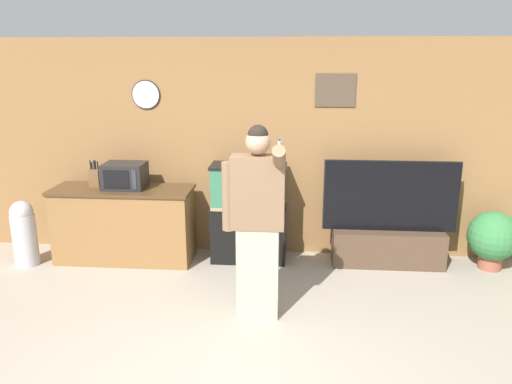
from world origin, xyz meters
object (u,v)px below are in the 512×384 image
object	(u,v)px
knife_block	(95,177)
aquarium_on_stand	(249,213)
person_standing	(257,221)
potted_plant	(493,237)
counter_island	(124,224)
trash_bin	(24,232)
tv_on_stand	(388,235)
microwave	(125,176)

from	to	relation	value
knife_block	aquarium_on_stand	bearing A→B (deg)	2.22
knife_block	aquarium_on_stand	xyz separation A→B (m)	(1.82, 0.07, -0.42)
knife_block	person_standing	bearing A→B (deg)	-32.19
knife_block	potted_plant	world-z (taller)	knife_block
counter_island	potted_plant	distance (m)	4.30
counter_island	trash_bin	bearing A→B (deg)	-167.77
tv_on_stand	knife_block	bearing A→B (deg)	-179.10
counter_island	tv_on_stand	world-z (taller)	tv_on_stand
person_standing	counter_island	bearing A→B (deg)	144.21
knife_block	tv_on_stand	size ratio (longest dim) A/B	0.20
aquarium_on_stand	knife_block	bearing A→B (deg)	-177.78
aquarium_on_stand	counter_island	bearing A→B (deg)	-175.04
counter_island	microwave	world-z (taller)	microwave
person_standing	potted_plant	size ratio (longest dim) A/B	2.66
trash_bin	microwave	bearing A→B (deg)	12.98
person_standing	potted_plant	distance (m)	2.98
potted_plant	microwave	bearing A→B (deg)	-179.25
microwave	aquarium_on_stand	size ratio (longest dim) A/B	0.40
counter_island	trash_bin	size ratio (longest dim) A/B	2.11
knife_block	aquarium_on_stand	world-z (taller)	knife_block
knife_block	microwave	bearing A→B (deg)	-5.12
aquarium_on_stand	tv_on_stand	bearing A→B (deg)	-0.56
tv_on_stand	aquarium_on_stand	bearing A→B (deg)	179.44
trash_bin	tv_on_stand	bearing A→B (deg)	4.79
knife_block	counter_island	bearing A→B (deg)	-9.77
person_standing	potted_plant	xyz separation A→B (m)	(2.62, 1.29, -0.57)
microwave	trash_bin	world-z (taller)	microwave
trash_bin	counter_island	bearing A→B (deg)	12.23
microwave	counter_island	bearing A→B (deg)	-148.39
knife_block	person_standing	size ratio (longest dim) A/B	0.17
knife_block	tv_on_stand	distance (m)	3.52
microwave	tv_on_stand	world-z (taller)	tv_on_stand
microwave	aquarium_on_stand	bearing A→B (deg)	4.13
aquarium_on_stand	potted_plant	size ratio (longest dim) A/B	1.71
person_standing	trash_bin	world-z (taller)	person_standing
aquarium_on_stand	person_standing	world-z (taller)	person_standing
aquarium_on_stand	person_standing	xyz separation A→B (m)	(0.20, -1.34, 0.36)
aquarium_on_stand	trash_bin	xyz separation A→B (m)	(-2.60, -0.37, -0.19)
knife_block	potted_plant	size ratio (longest dim) A/B	0.46
counter_island	tv_on_stand	distance (m)	3.13
aquarium_on_stand	potted_plant	distance (m)	2.83
knife_block	potted_plant	bearing A→B (deg)	0.27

